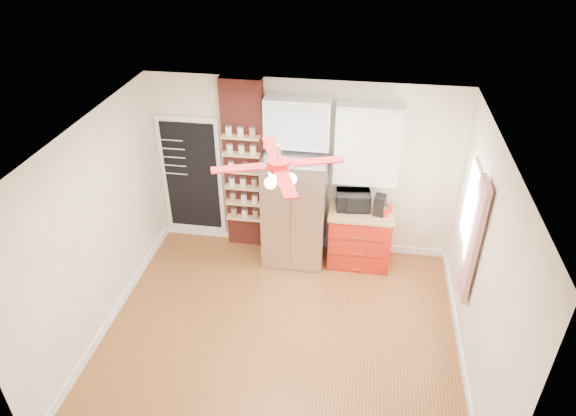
% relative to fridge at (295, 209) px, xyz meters
% --- Properties ---
extents(floor, '(4.50, 4.50, 0.00)m').
position_rel_fridge_xyz_m(floor, '(0.05, -1.63, -0.88)').
color(floor, '#935625').
rests_on(floor, ground).
extents(ceiling, '(4.50, 4.50, 0.00)m').
position_rel_fridge_xyz_m(ceiling, '(0.05, -1.63, 1.83)').
color(ceiling, white).
rests_on(ceiling, wall_back).
extents(wall_back, '(4.50, 0.02, 2.70)m').
position_rel_fridge_xyz_m(wall_back, '(0.05, 0.37, 0.48)').
color(wall_back, '#F8EBC8').
rests_on(wall_back, floor).
extents(wall_front, '(4.50, 0.02, 2.70)m').
position_rel_fridge_xyz_m(wall_front, '(0.05, -3.63, 0.48)').
color(wall_front, '#F8EBC8').
rests_on(wall_front, floor).
extents(wall_left, '(0.02, 4.00, 2.70)m').
position_rel_fridge_xyz_m(wall_left, '(-2.20, -1.63, 0.48)').
color(wall_left, '#F8EBC8').
rests_on(wall_left, floor).
extents(wall_right, '(0.02, 4.00, 2.70)m').
position_rel_fridge_xyz_m(wall_right, '(2.30, -1.63, 0.48)').
color(wall_right, '#F8EBC8').
rests_on(wall_right, floor).
extents(chalkboard, '(0.95, 0.05, 1.95)m').
position_rel_fridge_xyz_m(chalkboard, '(-1.65, 0.33, 0.23)').
color(chalkboard, white).
rests_on(chalkboard, wall_back).
extents(brick_pillar, '(0.60, 0.16, 2.70)m').
position_rel_fridge_xyz_m(brick_pillar, '(-0.80, 0.29, 0.48)').
color(brick_pillar, maroon).
rests_on(brick_pillar, floor).
extents(fridge, '(0.90, 0.70, 1.75)m').
position_rel_fridge_xyz_m(fridge, '(0.00, 0.00, 0.00)').
color(fridge, silver).
rests_on(fridge, floor).
extents(upper_glass_cabinet, '(0.90, 0.35, 0.70)m').
position_rel_fridge_xyz_m(upper_glass_cabinet, '(0.00, 0.20, 1.27)').
color(upper_glass_cabinet, white).
rests_on(upper_glass_cabinet, wall_back).
extents(red_cabinet, '(0.94, 0.64, 0.90)m').
position_rel_fridge_xyz_m(red_cabinet, '(0.97, 0.05, -0.42)').
color(red_cabinet, '#AC1B0E').
rests_on(red_cabinet, floor).
extents(upper_shelf_unit, '(0.90, 0.30, 1.15)m').
position_rel_fridge_xyz_m(upper_shelf_unit, '(0.97, 0.22, 1.00)').
color(upper_shelf_unit, white).
rests_on(upper_shelf_unit, wall_back).
extents(window, '(0.04, 0.75, 1.05)m').
position_rel_fridge_xyz_m(window, '(2.28, -0.73, 0.68)').
color(window, white).
rests_on(window, wall_right).
extents(curtain, '(0.06, 0.40, 1.55)m').
position_rel_fridge_xyz_m(curtain, '(2.23, -1.28, 0.57)').
color(curtain, '#A81620').
rests_on(curtain, wall_right).
extents(ceiling_fan, '(1.40, 1.40, 0.44)m').
position_rel_fridge_xyz_m(ceiling_fan, '(0.05, -1.63, 1.55)').
color(ceiling_fan, silver).
rests_on(ceiling_fan, ceiling).
extents(toaster_oven, '(0.52, 0.38, 0.27)m').
position_rel_fridge_xyz_m(toaster_oven, '(0.83, 0.10, 0.16)').
color(toaster_oven, black).
rests_on(toaster_oven, red_cabinet).
extents(coffee_maker, '(0.18, 0.21, 0.30)m').
position_rel_fridge_xyz_m(coffee_maker, '(1.21, 0.01, 0.17)').
color(coffee_maker, black).
rests_on(coffee_maker, red_cabinet).
extents(canister_left, '(0.11, 0.11, 0.14)m').
position_rel_fridge_xyz_m(canister_left, '(1.28, -0.04, 0.09)').
color(canister_left, red).
rests_on(canister_left, red_cabinet).
extents(canister_right, '(0.13, 0.13, 0.13)m').
position_rel_fridge_xyz_m(canister_right, '(1.34, 0.11, 0.09)').
color(canister_right, '#B02309').
rests_on(canister_right, red_cabinet).
extents(pantry_jar_oats, '(0.10, 0.10, 0.14)m').
position_rel_fridge_xyz_m(pantry_jar_oats, '(-0.96, 0.13, 0.57)').
color(pantry_jar_oats, beige).
rests_on(pantry_jar_oats, brick_pillar).
extents(pantry_jar_beans, '(0.11, 0.11, 0.12)m').
position_rel_fridge_xyz_m(pantry_jar_beans, '(-0.74, 0.12, 0.56)').
color(pantry_jar_beans, brown).
rests_on(pantry_jar_beans, brick_pillar).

